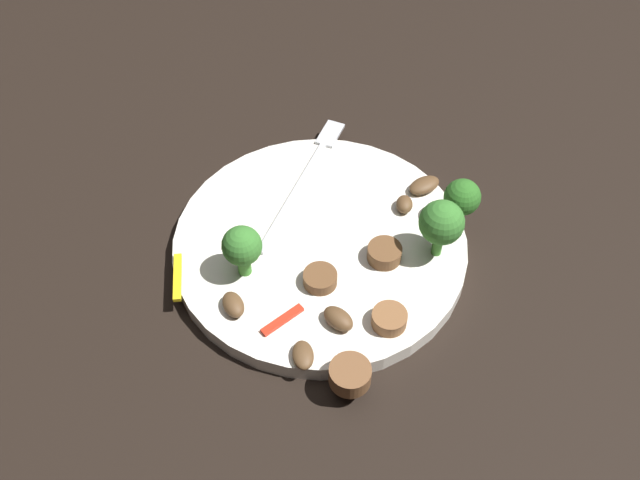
{
  "coord_description": "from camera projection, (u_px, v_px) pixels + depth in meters",
  "views": [
    {
      "loc": [
        -0.34,
        -0.22,
        0.51
      ],
      "look_at": [
        0.0,
        0.0,
        0.02
      ],
      "focal_mm": 41.26,
      "sensor_mm": 36.0,
      "label": 1
    }
  ],
  "objects": [
    {
      "name": "ground_plane",
      "position": [
        320.0,
        252.0,
        0.65
      ],
      "size": [
        1.4,
        1.4,
        0.0
      ],
      "primitive_type": "plane",
      "color": "black"
    },
    {
      "name": "plate",
      "position": [
        320.0,
        246.0,
        0.65
      ],
      "size": [
        0.26,
        0.26,
        0.02
      ],
      "primitive_type": "cylinder",
      "color": "white",
      "rests_on": "ground_plane"
    },
    {
      "name": "fork",
      "position": [
        307.0,
        173.0,
        0.69
      ],
      "size": [
        0.18,
        0.05,
        0.0
      ],
      "rotation": [
        0.0,
        0.0,
        0.2
      ],
      "color": "silver",
      "rests_on": "plate"
    },
    {
      "name": "broccoli_floret_0",
      "position": [
        242.0,
        247.0,
        0.59
      ],
      "size": [
        0.03,
        0.03,
        0.05
      ],
      "color": "#408630",
      "rests_on": "plate"
    },
    {
      "name": "broccoli_floret_1",
      "position": [
        462.0,
        198.0,
        0.64
      ],
      "size": [
        0.03,
        0.03,
        0.05
      ],
      "color": "#347525",
      "rests_on": "plate"
    },
    {
      "name": "broccoli_floret_2",
      "position": [
        442.0,
        223.0,
        0.6
      ],
      "size": [
        0.04,
        0.04,
        0.06
      ],
      "color": "#408630",
      "rests_on": "plate"
    },
    {
      "name": "sausage_slice_0",
      "position": [
        384.0,
        253.0,
        0.62
      ],
      "size": [
        0.04,
        0.04,
        0.01
      ],
      "primitive_type": "cylinder",
      "rotation": [
        0.0,
        0.0,
        1.79
      ],
      "color": "brown",
      "rests_on": "plate"
    },
    {
      "name": "sausage_slice_1",
      "position": [
        320.0,
        279.0,
        0.61
      ],
      "size": [
        0.03,
        0.03,
        0.01
      ],
      "primitive_type": "cylinder",
      "rotation": [
        0.0,
        0.0,
        2.99
      ],
      "color": "brown",
      "rests_on": "plate"
    },
    {
      "name": "sausage_slice_2",
      "position": [
        389.0,
        319.0,
        0.58
      ],
      "size": [
        0.03,
        0.03,
        0.01
      ],
      "primitive_type": "cylinder",
      "rotation": [
        0.0,
        0.0,
        1.61
      ],
      "color": "brown",
      "rests_on": "plate"
    },
    {
      "name": "sausage_slice_3",
      "position": [
        350.0,
        375.0,
        0.55
      ],
      "size": [
        0.04,
        0.04,
        0.02
      ],
      "primitive_type": "cylinder",
      "rotation": [
        0.0,
        0.0,
        2.52
      ],
      "color": "brown",
      "rests_on": "plate"
    },
    {
      "name": "mushroom_0",
      "position": [
        424.0,
        185.0,
        0.68
      ],
      "size": [
        0.04,
        0.03,
        0.01
      ],
      "primitive_type": "ellipsoid",
      "rotation": [
        0.0,
        0.0,
        2.71
      ],
      "color": "brown",
      "rests_on": "plate"
    },
    {
      "name": "mushroom_1",
      "position": [
        338.0,
        319.0,
        0.58
      ],
      "size": [
        0.02,
        0.03,
        0.01
      ],
      "primitive_type": "ellipsoid",
      "rotation": [
        0.0,
        0.0,
        4.54
      ],
      "color": "brown",
      "rests_on": "plate"
    },
    {
      "name": "mushroom_2",
      "position": [
        404.0,
        204.0,
        0.66
      ],
      "size": [
        0.02,
        0.02,
        0.01
      ],
      "primitive_type": "ellipsoid",
      "rotation": [
        0.0,
        0.0,
        0.5
      ],
      "color": "brown",
      "rests_on": "plate"
    },
    {
      "name": "mushroom_3",
      "position": [
        303.0,
        355.0,
        0.56
      ],
      "size": [
        0.03,
        0.03,
        0.01
      ],
      "primitive_type": "ellipsoid",
      "rotation": [
        0.0,
        0.0,
        0.72
      ],
      "color": "brown",
      "rests_on": "plate"
    },
    {
      "name": "mushroom_4",
      "position": [
        233.0,
        305.0,
        0.59
      ],
      "size": [
        0.03,
        0.03,
        0.01
      ],
      "primitive_type": "ellipsoid",
      "rotation": [
        0.0,
        0.0,
        1.02
      ],
      "color": "brown",
      "rests_on": "plate"
    },
    {
      "name": "pepper_strip_0",
      "position": [
        282.0,
        320.0,
        0.59
      ],
      "size": [
        0.04,
        0.02,
        0.0
      ],
      "primitive_type": "cube",
      "rotation": [
        0.0,
        0.0,
        5.99
      ],
      "color": "red",
      "rests_on": "plate"
    },
    {
      "name": "pepper_strip_1",
      "position": [
        178.0,
        277.0,
        0.61
      ],
      "size": [
        0.04,
        0.04,
        0.0
      ],
      "primitive_type": "cube",
      "rotation": [
        0.0,
        0.0,
        3.83
      ],
      "color": "yellow",
      "rests_on": "plate"
    }
  ]
}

